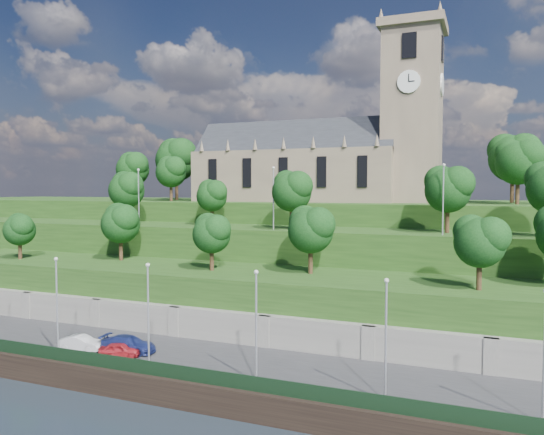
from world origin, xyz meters
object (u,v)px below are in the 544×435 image
at_px(car_left, 120,350).
at_px(car_right, 128,344).
at_px(church, 325,154).
at_px(car_middle, 81,343).

bearing_deg(car_left, car_right, -17.59).
xyz_separation_m(church, car_right, (-6.78, -41.01, -19.77)).
xyz_separation_m(church, car_middle, (-11.25, -42.17, -19.83)).
relative_size(car_left, car_middle, 0.88).
relative_size(church, car_right, 7.41).
distance_m(church, car_right, 46.02).
height_order(car_left, car_middle, car_middle).
height_order(church, car_middle, church).
bearing_deg(car_right, car_middle, 98.46).
bearing_deg(car_left, car_middle, 64.31).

